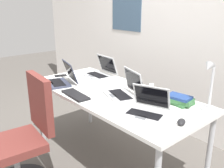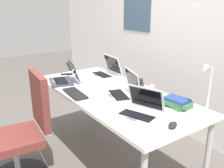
{
  "view_description": "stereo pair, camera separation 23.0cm",
  "coord_description": "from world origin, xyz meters",
  "px_view_note": "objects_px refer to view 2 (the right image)",
  "views": [
    {
      "loc": [
        1.66,
        -1.43,
        1.53
      ],
      "look_at": [
        0.0,
        0.0,
        0.82
      ],
      "focal_mm": 39.81,
      "sensor_mm": 36.0,
      "label": 1
    },
    {
      "loc": [
        1.8,
        -1.25,
        1.53
      ],
      "look_at": [
        0.0,
        0.0,
        0.82
      ],
      "focal_mm": 39.81,
      "sensor_mm": 36.0,
      "label": 2
    }
  ],
  "objects_px": {
    "book_stack": "(178,103)",
    "coffee_mug": "(139,83)",
    "external_keyboard": "(75,94)",
    "office_chair": "(24,138)",
    "cell_phone": "(67,74)",
    "pill_bottle": "(152,89)",
    "laptop_far_corner": "(123,92)",
    "laptop_front_right": "(65,78)",
    "laptop_front_left": "(140,111)",
    "computer_mouse": "(173,125)",
    "laptop_near_lamp": "(105,72)",
    "desk_lamp": "(206,90)"
  },
  "relations": [
    {
      "from": "laptop_front_right",
      "to": "pill_bottle",
      "type": "bearing_deg",
      "value": 33.69
    },
    {
      "from": "desk_lamp",
      "to": "pill_bottle",
      "type": "height_order",
      "value": "desk_lamp"
    },
    {
      "from": "external_keyboard",
      "to": "cell_phone",
      "type": "relative_size",
      "value": 2.43
    },
    {
      "from": "laptop_front_left",
      "to": "computer_mouse",
      "type": "relative_size",
      "value": 3.77
    },
    {
      "from": "external_keyboard",
      "to": "book_stack",
      "type": "height_order",
      "value": "book_stack"
    },
    {
      "from": "external_keyboard",
      "to": "book_stack",
      "type": "bearing_deg",
      "value": 41.45
    },
    {
      "from": "desk_lamp",
      "to": "computer_mouse",
      "type": "distance_m",
      "value": 0.38
    },
    {
      "from": "external_keyboard",
      "to": "pill_bottle",
      "type": "xyz_separation_m",
      "value": [
        0.37,
        0.6,
        0.03
      ]
    },
    {
      "from": "office_chair",
      "to": "laptop_front_left",
      "type": "bearing_deg",
      "value": 40.08
    },
    {
      "from": "desk_lamp",
      "to": "external_keyboard",
      "type": "relative_size",
      "value": 1.21
    },
    {
      "from": "desk_lamp",
      "to": "laptop_far_corner",
      "type": "bearing_deg",
      "value": -158.03
    },
    {
      "from": "book_stack",
      "to": "coffee_mug",
      "type": "distance_m",
      "value": 0.54
    },
    {
      "from": "laptop_far_corner",
      "to": "cell_phone",
      "type": "relative_size",
      "value": 2.85
    },
    {
      "from": "laptop_front_left",
      "to": "coffee_mug",
      "type": "height_order",
      "value": "laptop_front_left"
    },
    {
      "from": "laptop_near_lamp",
      "to": "external_keyboard",
      "type": "relative_size",
      "value": 1.02
    },
    {
      "from": "laptop_front_right",
      "to": "external_keyboard",
      "type": "xyz_separation_m",
      "value": [
        0.4,
        -0.08,
        -0.04
      ]
    },
    {
      "from": "pill_bottle",
      "to": "book_stack",
      "type": "relative_size",
      "value": 0.34
    },
    {
      "from": "laptop_near_lamp",
      "to": "pill_bottle",
      "type": "relative_size",
      "value": 4.28
    },
    {
      "from": "computer_mouse",
      "to": "pill_bottle",
      "type": "bearing_deg",
      "value": 121.79
    },
    {
      "from": "laptop_front_left",
      "to": "book_stack",
      "type": "distance_m",
      "value": 0.37
    },
    {
      "from": "laptop_front_left",
      "to": "office_chair",
      "type": "relative_size",
      "value": 0.37
    },
    {
      "from": "cell_phone",
      "to": "laptop_far_corner",
      "type": "bearing_deg",
      "value": 28.79
    },
    {
      "from": "cell_phone",
      "to": "laptop_near_lamp",
      "type": "bearing_deg",
      "value": 71.44
    },
    {
      "from": "laptop_far_corner",
      "to": "coffee_mug",
      "type": "relative_size",
      "value": 3.43
    },
    {
      "from": "laptop_front_right",
      "to": "office_chair",
      "type": "distance_m",
      "value": 0.74
    },
    {
      "from": "cell_phone",
      "to": "pill_bottle",
      "type": "distance_m",
      "value": 1.1
    },
    {
      "from": "laptop_front_left",
      "to": "laptop_far_corner",
      "type": "distance_m",
      "value": 0.42
    },
    {
      "from": "external_keyboard",
      "to": "office_chair",
      "type": "bearing_deg",
      "value": -97.2
    },
    {
      "from": "coffee_mug",
      "to": "office_chair",
      "type": "bearing_deg",
      "value": -104.63
    },
    {
      "from": "desk_lamp",
      "to": "laptop_front_left",
      "type": "xyz_separation_m",
      "value": [
        -0.26,
        -0.41,
        -0.15
      ]
    },
    {
      "from": "laptop_near_lamp",
      "to": "laptop_far_corner",
      "type": "relative_size",
      "value": 0.87
    },
    {
      "from": "computer_mouse",
      "to": "external_keyboard",
      "type": "bearing_deg",
      "value": 168.26
    },
    {
      "from": "computer_mouse",
      "to": "laptop_far_corner",
      "type": "bearing_deg",
      "value": 146.5
    },
    {
      "from": "laptop_front_right",
      "to": "book_stack",
      "type": "height_order",
      "value": "laptop_front_right"
    },
    {
      "from": "coffee_mug",
      "to": "external_keyboard",
      "type": "bearing_deg",
      "value": -107.0
    },
    {
      "from": "laptop_near_lamp",
      "to": "pill_bottle",
      "type": "height_order",
      "value": "laptop_near_lamp"
    },
    {
      "from": "laptop_near_lamp",
      "to": "laptop_front_right",
      "type": "distance_m",
      "value": 0.48
    },
    {
      "from": "desk_lamp",
      "to": "office_chair",
      "type": "relative_size",
      "value": 0.41
    },
    {
      "from": "laptop_front_right",
      "to": "coffee_mug",
      "type": "xyz_separation_m",
      "value": [
        0.58,
        0.52,
        -0.0
      ]
    },
    {
      "from": "computer_mouse",
      "to": "office_chair",
      "type": "xyz_separation_m",
      "value": [
        -1.04,
        -0.72,
        -0.36
      ]
    },
    {
      "from": "laptop_front_right",
      "to": "cell_phone",
      "type": "relative_size",
      "value": 2.79
    },
    {
      "from": "laptop_far_corner",
      "to": "pill_bottle",
      "type": "height_order",
      "value": "laptop_far_corner"
    },
    {
      "from": "computer_mouse",
      "to": "book_stack",
      "type": "height_order",
      "value": "book_stack"
    },
    {
      "from": "book_stack",
      "to": "coffee_mug",
      "type": "bearing_deg",
      "value": 173.72
    },
    {
      "from": "desk_lamp",
      "to": "office_chair",
      "type": "distance_m",
      "value": 1.58
    },
    {
      "from": "external_keyboard",
      "to": "office_chair",
      "type": "relative_size",
      "value": 0.34
    },
    {
      "from": "desk_lamp",
      "to": "laptop_far_corner",
      "type": "xyz_separation_m",
      "value": [
        -0.65,
        -0.26,
        -0.15
      ]
    },
    {
      "from": "laptop_front_left",
      "to": "coffee_mug",
      "type": "xyz_separation_m",
      "value": [
        -0.5,
        0.42,
        0.0
      ]
    },
    {
      "from": "desk_lamp",
      "to": "laptop_near_lamp",
      "type": "relative_size",
      "value": 1.19
    },
    {
      "from": "book_stack",
      "to": "coffee_mug",
      "type": "xyz_separation_m",
      "value": [
        -0.54,
        0.06,
        0.01
      ]
    }
  ]
}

